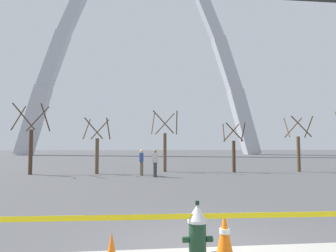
{
  "coord_description": "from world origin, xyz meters",
  "views": [
    {
      "loc": [
        -1.14,
        -5.28,
        1.82
      ],
      "look_at": [
        -0.07,
        5.0,
        2.5
      ],
      "focal_mm": 32.07,
      "sensor_mm": 36.0,
      "label": 1
    }
  ],
  "objects_px": {
    "monument_arch": "(143,54)",
    "pedestrian_standing_center": "(141,162)",
    "traffic_cone_mid_sidewalk": "(225,235)",
    "fire_hydrant": "(197,236)",
    "pedestrian_walking_left": "(155,163)"
  },
  "relations": [
    {
      "from": "monument_arch",
      "to": "pedestrian_walking_left",
      "type": "distance_m",
      "value": 47.59
    },
    {
      "from": "fire_hydrant",
      "to": "traffic_cone_mid_sidewalk",
      "type": "bearing_deg",
      "value": 36.47
    },
    {
      "from": "fire_hydrant",
      "to": "monument_arch",
      "type": "bearing_deg",
      "value": 89.77
    },
    {
      "from": "traffic_cone_mid_sidewalk",
      "to": "monument_arch",
      "type": "height_order",
      "value": "monument_arch"
    },
    {
      "from": "traffic_cone_mid_sidewalk",
      "to": "pedestrian_standing_center",
      "type": "xyz_separation_m",
      "value": [
        -1.15,
        13.55,
        0.46
      ]
    },
    {
      "from": "pedestrian_walking_left",
      "to": "traffic_cone_mid_sidewalk",
      "type": "bearing_deg",
      "value": -88.29
    },
    {
      "from": "monument_arch",
      "to": "pedestrian_standing_center",
      "type": "distance_m",
      "value": 46.78
    },
    {
      "from": "fire_hydrant",
      "to": "pedestrian_standing_center",
      "type": "height_order",
      "value": "pedestrian_standing_center"
    },
    {
      "from": "monument_arch",
      "to": "traffic_cone_mid_sidewalk",
      "type": "bearing_deg",
      "value": -89.68
    },
    {
      "from": "monument_arch",
      "to": "pedestrian_standing_center",
      "type": "relative_size",
      "value": 30.7
    },
    {
      "from": "pedestrian_walking_left",
      "to": "pedestrian_standing_center",
      "type": "distance_m",
      "value": 1.19
    },
    {
      "from": "fire_hydrant",
      "to": "pedestrian_standing_center",
      "type": "distance_m",
      "value": 13.97
    },
    {
      "from": "traffic_cone_mid_sidewalk",
      "to": "pedestrian_standing_center",
      "type": "relative_size",
      "value": 0.46
    },
    {
      "from": "fire_hydrant",
      "to": "traffic_cone_mid_sidewalk",
      "type": "relative_size",
      "value": 1.36
    },
    {
      "from": "traffic_cone_mid_sidewalk",
      "to": "monument_arch",
      "type": "xyz_separation_m",
      "value": [
        -0.31,
        55.87,
        20.37
      ]
    }
  ]
}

